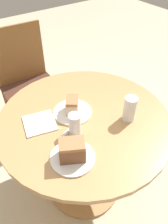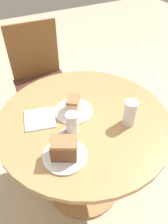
# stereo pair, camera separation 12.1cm
# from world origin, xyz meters

# --- Properties ---
(ground_plane) EXTENTS (8.00, 8.00, 0.00)m
(ground_plane) POSITION_xyz_m (0.00, 0.00, 0.00)
(ground_plane) COLOR beige
(table) EXTENTS (0.99, 0.99, 0.73)m
(table) POSITION_xyz_m (0.00, 0.00, 0.55)
(table) COLOR tan
(table) RESTS_ON ground_plane
(chair) EXTENTS (0.49, 0.45, 0.94)m
(chair) POSITION_xyz_m (0.01, 0.88, 0.49)
(chair) COLOR brown
(chair) RESTS_ON ground_plane
(plate_near) EXTENTS (0.22, 0.22, 0.01)m
(plate_near) POSITION_xyz_m (-0.03, 0.07, 0.74)
(plate_near) COLOR silver
(plate_near) RESTS_ON table
(plate_far) EXTENTS (0.21, 0.21, 0.01)m
(plate_far) POSITION_xyz_m (-0.21, -0.20, 0.74)
(plate_far) COLOR silver
(plate_far) RESTS_ON table
(cake_slice_near) EXTENTS (0.11, 0.12, 0.09)m
(cake_slice_near) POSITION_xyz_m (-0.03, 0.07, 0.79)
(cake_slice_near) COLOR beige
(cake_slice_near) RESTS_ON plate_near
(cake_slice_far) EXTENTS (0.14, 0.13, 0.10)m
(cake_slice_far) POSITION_xyz_m (-0.21, -0.20, 0.79)
(cake_slice_far) COLOR brown
(cake_slice_far) RESTS_ON plate_far
(glass_lemonade) EXTENTS (0.07, 0.07, 0.12)m
(glass_lemonade) POSITION_xyz_m (-0.11, -0.07, 0.79)
(glass_lemonade) COLOR silver
(glass_lemonade) RESTS_ON table
(glass_water) EXTENTS (0.07, 0.07, 0.15)m
(glass_water) POSITION_xyz_m (0.20, -0.15, 0.80)
(glass_water) COLOR silver
(glass_water) RESTS_ON table
(napkin_stack) EXTENTS (0.20, 0.20, 0.01)m
(napkin_stack) POSITION_xyz_m (-0.23, 0.10, 0.74)
(napkin_stack) COLOR white
(napkin_stack) RESTS_ON table
(fork) EXTENTS (0.15, 0.08, 0.00)m
(fork) POSITION_xyz_m (-0.12, -0.03, 0.73)
(fork) COLOR silver
(fork) RESTS_ON table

